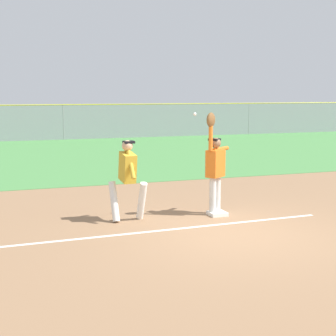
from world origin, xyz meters
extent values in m
plane|color=#936D4C|center=(0.00, 0.00, 0.00)|extent=(69.33, 69.33, 0.00)
cube|color=#4C8C47|center=(0.00, 13.90, 0.01)|extent=(47.85, 15.54, 0.01)
cube|color=white|center=(-3.63, 0.64, 0.00)|extent=(12.00, 0.52, 0.01)
cube|color=white|center=(0.37, 1.54, 0.04)|extent=(0.38, 0.38, 0.08)
cylinder|color=silver|center=(0.45, 1.72, 0.42)|extent=(0.21, 0.21, 0.85)
cylinder|color=silver|center=(0.29, 1.60, 0.42)|extent=(0.21, 0.21, 0.85)
cube|color=orange|center=(0.37, 1.66, 1.15)|extent=(0.51, 0.47, 0.60)
sphere|color=#8C6647|center=(0.37, 1.66, 1.60)|extent=(0.32, 0.32, 0.23)
cube|color=black|center=(0.35, 1.69, 1.68)|extent=(0.29, 0.30, 0.05)
cylinder|color=orange|center=(0.19, 1.53, 1.76)|extent=(0.13, 0.13, 0.62)
cylinder|color=orange|center=(0.55, 1.79, 1.45)|extent=(0.56, 0.43, 0.09)
ellipsoid|color=brown|center=(0.19, 1.53, 2.12)|extent=(0.31, 0.28, 0.32)
cylinder|color=white|center=(-1.34, 1.66, 0.42)|extent=(0.17, 0.44, 0.85)
cylinder|color=white|center=(-1.91, 1.79, 0.42)|extent=(0.17, 0.44, 0.85)
cube|color=gold|center=(-1.62, 1.73, 1.15)|extent=(0.29, 0.54, 0.66)
sphere|color=#DBAD84|center=(-1.62, 1.73, 1.60)|extent=(0.24, 0.24, 0.23)
cube|color=black|center=(-1.59, 1.73, 1.68)|extent=(0.23, 0.21, 0.05)
cylinder|color=gold|center=(-1.64, 1.95, 1.23)|extent=(0.11, 0.40, 0.58)
cylinder|color=gold|center=(-1.61, 1.51, 1.23)|extent=(0.11, 0.40, 0.58)
sphere|color=white|center=(-0.14, 1.66, 2.24)|extent=(0.07, 0.07, 0.07)
cube|color=#93999E|center=(0.00, 21.67, 0.99)|extent=(47.85, 0.06, 1.98)
cylinder|color=yellow|center=(0.00, 21.67, 2.01)|extent=(47.85, 0.06, 0.06)
cylinder|color=gray|center=(0.00, 21.67, 0.99)|extent=(0.08, 0.08, 1.98)
cylinder|color=gray|center=(11.96, 21.67, 0.99)|extent=(0.08, 0.08, 1.98)
cylinder|color=black|center=(-2.03, 25.95, 0.30)|extent=(0.61, 0.26, 0.60)
cylinder|color=black|center=(-1.90, 24.06, 0.30)|extent=(0.61, 0.26, 0.60)
cube|color=#1E6B33|center=(1.83, 24.98, 0.57)|extent=(4.59, 2.41, 0.55)
cube|color=#2D333D|center=(1.83, 24.98, 1.05)|extent=(2.39, 2.00, 0.40)
cylinder|color=black|center=(3.16, 26.09, 0.30)|extent=(0.62, 0.29, 0.60)
cylinder|color=black|center=(3.38, 24.21, 0.30)|extent=(0.62, 0.29, 0.60)
cylinder|color=black|center=(0.28, 25.75, 0.30)|extent=(0.62, 0.29, 0.60)
cylinder|color=black|center=(0.50, 23.86, 0.30)|extent=(0.62, 0.29, 0.60)
cube|color=#23389E|center=(6.36, 25.13, 0.57)|extent=(4.54, 2.26, 0.55)
cube|color=#2D333D|center=(6.36, 25.13, 1.05)|extent=(2.34, 1.93, 0.40)
cylinder|color=black|center=(7.72, 26.20, 0.30)|extent=(0.62, 0.27, 0.60)
cylinder|color=black|center=(7.88, 24.31, 0.30)|extent=(0.62, 0.27, 0.60)
cylinder|color=black|center=(4.83, 25.96, 0.30)|extent=(0.62, 0.27, 0.60)
cylinder|color=black|center=(4.99, 24.06, 0.30)|extent=(0.62, 0.27, 0.60)
cube|color=white|center=(11.09, 24.30, 0.57)|extent=(4.59, 2.40, 0.55)
cube|color=#2D333D|center=(11.09, 24.30, 1.05)|extent=(2.39, 1.99, 0.40)
cylinder|color=black|center=(12.42, 25.42, 0.30)|extent=(0.62, 0.29, 0.60)
cylinder|color=black|center=(12.64, 23.53, 0.30)|extent=(0.62, 0.29, 0.60)
cylinder|color=black|center=(9.54, 25.08, 0.30)|extent=(0.62, 0.29, 0.60)
cylinder|color=black|center=(9.76, 23.19, 0.30)|extent=(0.62, 0.29, 0.60)
camera|label=1|loc=(-4.49, -8.83, 2.71)|focal=56.21mm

